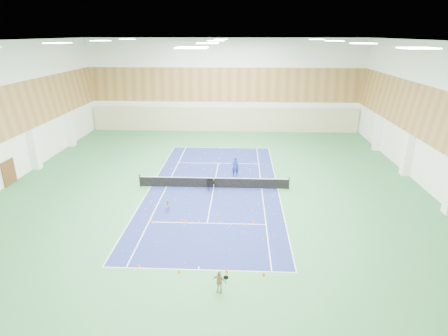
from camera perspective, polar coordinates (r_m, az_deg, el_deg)
The scene contains 21 objects.
ground at distance 32.24m, azimuth -1.57°, elevation -3.03°, with size 40.00×40.00×0.00m, color #30703F.
room_shell at distance 30.41m, azimuth -1.68°, elevation 7.44°, with size 36.00×40.00×12.00m, color white, non-canonical shape.
wood_cladding at distance 30.04m, azimuth -1.72°, elevation 11.17°, with size 36.00×40.00×8.00m, color #9E6D3A, non-canonical shape.
ceiling_light_grid at distance 29.71m, azimuth -1.80°, elevation 18.67°, with size 21.40×25.40×0.06m, color white, non-canonical shape.
court_surface at distance 32.24m, azimuth -1.57°, elevation -3.02°, with size 10.97×23.77×0.01m, color navy.
tennis_balls_scatter at distance 32.22m, azimuth -1.57°, elevation -2.95°, with size 10.57×22.77×0.07m, color #D1E026, non-canonical shape.
tennis_net at distance 32.03m, azimuth -1.58°, elevation -2.12°, with size 12.80×0.10×1.10m, color black, non-canonical shape.
back_curtain at distance 50.61m, azimuth 0.05°, elevation 7.39°, with size 35.40×0.16×3.20m, color #C6B793.
door_left_b at distance 37.63m, azimuth -29.95°, elevation -0.58°, with size 0.08×1.80×2.20m, color #593319.
coach at distance 34.52m, azimuth 1.70°, elevation 0.24°, with size 0.69×0.45×1.90m, color navy.
child_court at distance 28.16m, azimuth -8.53°, elevation -5.73°, with size 0.47×0.37×0.96m, color gray.
child_apron at distance 19.92m, azimuth -0.76°, elevation -16.92°, with size 0.72×0.30×1.23m, color #9D895A.
ball_cart at distance 31.52m, azimuth -2.04°, elevation -2.64°, with size 0.56×0.56×0.96m, color black, non-canonical shape.
cone_svc_a at distance 26.95m, azimuth -10.99°, elevation -7.96°, with size 0.23×0.23×0.25m, color #FF5B0D.
cone_svc_b at distance 26.89m, azimuth -5.96°, elevation -7.79°, with size 0.20×0.20×0.22m, color #D95D0B.
cone_svc_c at distance 26.68m, azimuth -0.69°, elevation -7.93°, with size 0.18×0.18×0.20m, color orange.
cone_svc_d at distance 26.62m, azimuth 4.50°, elevation -8.01°, with size 0.22×0.22×0.24m, color #DA520B.
cone_base_a at distance 22.49m, azimuth -12.87°, elevation -14.25°, with size 0.21×0.21×0.23m, color #FF640D.
cone_base_b at distance 21.69m, azimuth -6.85°, elevation -15.29°, with size 0.19×0.19×0.21m, color orange.
cone_base_c at distance 21.54m, azimuth 0.42°, elevation -15.37°, with size 0.21×0.21×0.23m, color #EF5B0C.
cone_base_d at distance 21.41m, azimuth 6.06°, elevation -15.73°, with size 0.22×0.22×0.24m, color #EF410C.
Camera 1 is at (2.28, -29.61, 12.55)m, focal length 30.00 mm.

